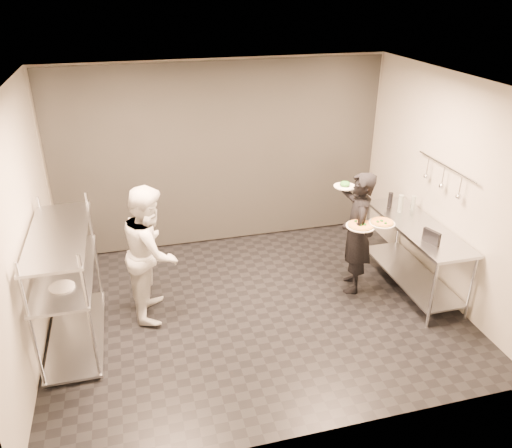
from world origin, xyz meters
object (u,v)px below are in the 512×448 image
object	(u,v)px
prep_counter	(415,245)
salad_plate	(345,185)
pass_rack	(67,282)
bottle_green	(401,203)
pizza_plate_near	(361,225)
bottle_dark	(390,200)
pizza_plate_far	(382,222)
chef	(151,252)
bottle_clear	(413,203)
pos_monitor	(431,237)
waiter	(357,233)

from	to	relation	value
prep_counter	salad_plate	size ratio (longest dim) A/B	6.40
pass_rack	bottle_green	distance (m)	4.33
pizza_plate_near	bottle_green	xyz separation A→B (m)	(0.83, 0.49, -0.01)
bottle_dark	pizza_plate_far	bearing A→B (deg)	-125.09
prep_counter	salad_plate	xyz separation A→B (m)	(-0.88, 0.41, 0.78)
prep_counter	chef	xyz separation A→B (m)	(-3.38, 0.31, 0.22)
pizza_plate_near	bottle_green	bearing A→B (deg)	30.93
chef	bottle_clear	bearing A→B (deg)	-78.09
pizza_plate_near	pizza_plate_far	distance (m)	0.27
chef	bottle_dark	bearing A→B (deg)	-75.13
pizza_plate_near	salad_plate	size ratio (longest dim) A/B	1.27
pizza_plate_near	pass_rack	bearing A→B (deg)	179.04
salad_plate	bottle_dark	world-z (taller)	salad_plate
pass_rack	pizza_plate_near	world-z (taller)	pass_rack
pass_rack	salad_plate	size ratio (longest dim) A/B	5.69
salad_plate	pizza_plate_near	bearing A→B (deg)	-86.64
pizza_plate_far	bottle_green	distance (m)	0.78
pizza_plate_far	pos_monitor	bearing A→B (deg)	-37.28
pass_rack	prep_counter	size ratio (longest dim) A/B	0.89
bottle_clear	bottle_green	bearing A→B (deg)	-173.73
waiter	pizza_plate_near	bearing A→B (deg)	1.32
pizza_plate_far	bottle_clear	size ratio (longest dim) A/B	1.62
pizza_plate_far	bottle_clear	bearing A→B (deg)	36.08
pass_rack	chef	xyz separation A→B (m)	(0.95, 0.32, 0.07)
bottle_green	bottle_dark	world-z (taller)	bottle_green
bottle_green	bottle_clear	world-z (taller)	bottle_green
salad_plate	bottle_clear	size ratio (longest dim) A/B	1.42
waiter	pizza_plate_far	world-z (taller)	waiter
pizza_plate_far	bottle_dark	world-z (taller)	bottle_dark
chef	pizza_plate_near	bearing A→B (deg)	-88.83
waiter	salad_plate	world-z (taller)	waiter
waiter	pos_monitor	bearing A→B (deg)	66.22
pos_monitor	bottle_dark	bearing A→B (deg)	69.91
waiter	bottle_clear	xyz separation A→B (m)	(0.96, 0.29, 0.20)
pass_rack	salad_plate	xyz separation A→B (m)	(3.45, 0.42, 0.64)
chef	bottle_dark	world-z (taller)	chef
pizza_plate_far	bottle_clear	xyz separation A→B (m)	(0.77, 0.56, -0.07)
pizza_plate_near	pizza_plate_far	world-z (taller)	pizza_plate_far
pizza_plate_far	bottle_green	world-z (taller)	bottle_green
waiter	pos_monitor	xyz separation A→B (m)	(0.66, -0.63, 0.18)
pizza_plate_far	bottle_green	xyz separation A→B (m)	(0.56, 0.54, -0.04)
prep_counter	chef	size ratio (longest dim) A/B	1.07
pizza_plate_far	bottle_dark	distance (m)	0.88
pos_monitor	bottle_green	world-z (taller)	bottle_green
pizza_plate_far	bottle_clear	world-z (taller)	pizza_plate_far
pos_monitor	bottle_dark	distance (m)	1.08
pass_rack	bottle_green	bearing A→B (deg)	5.79
waiter	pizza_plate_far	distance (m)	0.42
chef	bottle_dark	xyz separation A→B (m)	(3.29, 0.30, 0.19)
pos_monitor	prep_counter	bearing A→B (deg)	57.28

